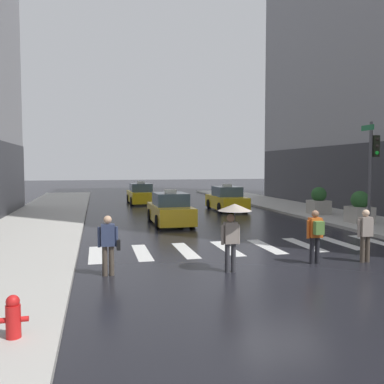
% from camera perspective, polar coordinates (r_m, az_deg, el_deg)
% --- Properties ---
extents(ground_plane, '(160.00, 160.00, 0.00)m').
position_cam_1_polar(ground_plane, '(12.63, 12.56, -10.15)').
color(ground_plane, black).
extents(crosswalk_markings, '(11.30, 2.80, 0.01)m').
position_cam_1_polar(crosswalk_markings, '(15.32, 7.63, -7.65)').
color(crosswalk_markings, silver).
rests_on(crosswalk_markings, ground).
extents(traffic_light_pole, '(0.44, 0.84, 4.80)m').
position_cam_1_polar(traffic_light_pole, '(19.85, 23.84, 4.08)').
color(traffic_light_pole, '#47474C').
rests_on(traffic_light_pole, curb_right).
extents(taxi_lead, '(1.95, 4.55, 1.80)m').
position_cam_1_polar(taxi_lead, '(21.15, -3.06, -2.53)').
color(taxi_lead, gold).
rests_on(taxi_lead, ground).
extents(taxi_second, '(1.96, 4.56, 1.80)m').
position_cam_1_polar(taxi_second, '(27.79, 4.84, -1.07)').
color(taxi_second, yellow).
rests_on(taxi_second, ground).
extents(taxi_third, '(2.01, 4.58, 1.80)m').
position_cam_1_polar(taxi_third, '(32.91, -7.16, -0.36)').
color(taxi_third, yellow).
rests_on(taxi_third, ground).
extents(pedestrian_with_umbrella, '(0.96, 0.96, 1.94)m').
position_cam_1_polar(pedestrian_with_umbrella, '(11.54, 5.77, -3.73)').
color(pedestrian_with_umbrella, '#333338').
rests_on(pedestrian_with_umbrella, ground).
extents(pedestrian_with_backpack, '(0.55, 0.43, 1.65)m').
position_cam_1_polar(pedestrian_with_backpack, '(13.05, 16.85, -5.43)').
color(pedestrian_with_backpack, black).
rests_on(pedestrian_with_backpack, ground).
extents(pedestrian_with_handbag, '(0.60, 0.24, 1.65)m').
position_cam_1_polar(pedestrian_with_handbag, '(11.42, -11.57, -6.82)').
color(pedestrian_with_handbag, '#473D33').
rests_on(pedestrian_with_handbag, ground).
extents(pedestrian_plain_coat, '(0.55, 0.24, 1.65)m').
position_cam_1_polar(pedestrian_plain_coat, '(13.83, 23.02, -5.19)').
color(pedestrian_plain_coat, '#473D33').
rests_on(pedestrian_plain_coat, ground).
extents(fire_hydrant, '(0.48, 0.24, 0.72)m').
position_cam_1_polar(fire_hydrant, '(7.64, -23.66, -15.62)').
color(fire_hydrant, red).
rests_on(fire_hydrant, curb_left).
extents(planter_near_corner, '(1.10, 1.10, 1.60)m').
position_cam_1_polar(planter_near_corner, '(22.29, 22.34, -2.11)').
color(planter_near_corner, '#A8A399').
rests_on(planter_near_corner, curb_right).
extents(planter_mid_block, '(1.10, 1.10, 1.60)m').
position_cam_1_polar(planter_mid_block, '(25.61, 17.25, -1.29)').
color(planter_mid_block, '#A8A399').
rests_on(planter_mid_block, curb_right).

